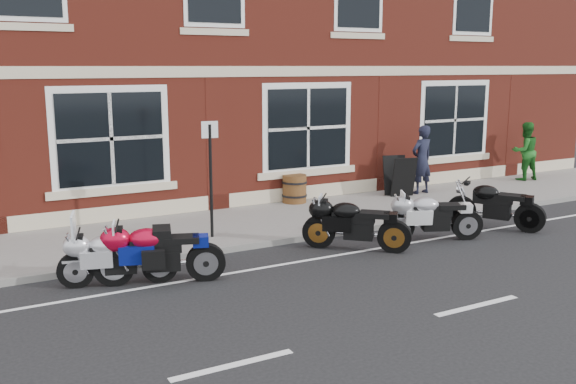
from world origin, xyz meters
name	(u,v)px	position (x,y,z in m)	size (l,w,h in m)	color
ground	(360,255)	(0.00, 0.00, 0.00)	(80.00, 80.00, 0.00)	black
sidewalk	(285,220)	(0.00, 3.00, 0.06)	(30.00, 3.00, 0.12)	slate
kerb	(321,235)	(0.00, 1.42, 0.06)	(30.00, 0.16, 0.12)	slate
moto_touring_silver	(114,255)	(-4.50, 0.58, 0.51)	(1.87, 0.72, 1.26)	black
moto_sport_red	(157,251)	(-3.86, 0.33, 0.55)	(2.06, 0.83, 0.96)	black
moto_sport_black	(354,222)	(0.10, 0.36, 0.55)	(1.64, 1.55, 0.96)	black
moto_sport_silver	(431,215)	(1.86, 0.17, 0.54)	(1.95, 0.94, 0.93)	black
moto_naked_black	(493,203)	(3.78, 0.30, 0.55)	(1.19, 1.92, 0.96)	black
pedestrian_left	(422,160)	(4.59, 3.66, 1.05)	(0.67, 0.44, 1.85)	black
pedestrian_right	(525,151)	(8.71, 3.77, 1.00)	(0.85, 0.66, 1.76)	#1A5B1B
a_board_sign	(399,176)	(3.85, 3.67, 0.65)	(0.64, 0.43, 1.07)	black
barrel_planter	(294,189)	(1.00, 4.30, 0.47)	(0.64, 0.64, 0.71)	#534016
parking_sign	(211,171)	(-2.12, 2.20, 1.48)	(0.33, 0.07, 2.35)	black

